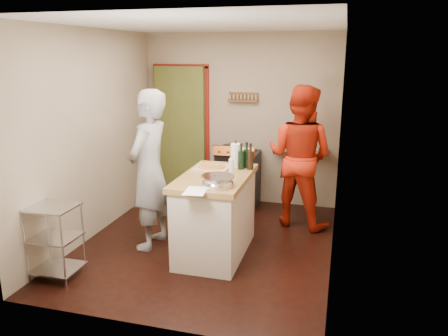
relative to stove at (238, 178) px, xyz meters
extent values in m
plane|color=black|center=(-0.05, -1.42, -0.45)|extent=(3.50, 3.50, 0.00)
cube|color=tan|center=(-0.05, 0.33, 0.85)|extent=(3.00, 0.04, 2.60)
cube|color=#565B23|center=(-1.00, 0.38, 0.60)|extent=(0.80, 0.40, 2.10)
cube|color=maroon|center=(-1.42, 0.31, 0.60)|extent=(0.06, 0.06, 2.10)
cube|color=maroon|center=(-0.58, 0.31, 0.60)|extent=(0.06, 0.06, 2.10)
cube|color=maroon|center=(-1.00, 0.31, 1.65)|extent=(0.90, 0.06, 0.06)
cube|color=brown|center=(0.00, 0.28, 1.15)|extent=(0.46, 0.09, 0.03)
cube|color=brown|center=(0.00, 0.32, 1.21)|extent=(0.46, 0.02, 0.12)
cube|color=olive|center=(0.00, 0.28, 1.21)|extent=(0.42, 0.04, 0.07)
cube|color=tan|center=(0.90, 0.23, 0.45)|extent=(0.80, 0.18, 0.04)
cube|color=black|center=(0.70, 0.23, 0.57)|extent=(0.10, 0.14, 0.22)
cube|color=tan|center=(-1.55, -1.42, 0.85)|extent=(0.04, 3.50, 2.60)
cube|color=tan|center=(1.45, -1.42, 0.85)|extent=(0.04, 3.50, 2.60)
cube|color=white|center=(-0.05, -1.42, 2.16)|extent=(3.00, 3.50, 0.02)
cube|color=black|center=(0.00, 0.01, -0.05)|extent=(0.60, 0.55, 0.80)
cube|color=black|center=(0.00, 0.01, 0.38)|extent=(0.60, 0.55, 0.06)
cube|color=#9C4616|center=(0.00, -0.27, 0.47)|extent=(0.60, 0.15, 0.17)
cylinder|color=black|center=(-0.15, 0.14, 0.46)|extent=(0.26, 0.26, 0.05)
cylinder|color=silver|center=(-1.55, -2.80, -0.05)|extent=(0.02, 0.02, 0.80)
cylinder|color=silver|center=(-1.11, -2.80, -0.05)|extent=(0.02, 0.02, 0.80)
cylinder|color=silver|center=(-1.55, -2.44, -0.05)|extent=(0.02, 0.02, 0.80)
cylinder|color=silver|center=(-1.11, -2.44, -0.05)|extent=(0.02, 0.02, 0.80)
cube|color=silver|center=(-1.33, -2.62, -0.35)|extent=(0.48, 0.40, 0.02)
cube|color=silver|center=(-1.33, -2.62, 0.00)|extent=(0.48, 0.40, 0.02)
cube|color=silver|center=(-1.33, -2.62, 0.33)|extent=(0.48, 0.40, 0.02)
cube|color=beige|center=(0.12, -1.63, 0.00)|extent=(0.69, 1.21, 0.89)
cube|color=olive|center=(0.12, -1.63, 0.48)|extent=(0.75, 1.27, 0.06)
cube|color=tan|center=(0.01, -1.38, 0.52)|extent=(0.40, 0.40, 0.02)
cylinder|color=gold|center=(0.01, -1.38, 0.54)|extent=(0.32, 0.32, 0.03)
ellipsoid|color=silver|center=(0.26, -2.02, 0.56)|extent=(0.35, 0.35, 0.11)
cylinder|color=white|center=(0.25, -1.19, 0.65)|extent=(0.12, 0.12, 0.28)
cylinder|color=silver|center=(0.28, -1.51, 0.59)|extent=(0.06, 0.06, 0.17)
cube|color=white|center=(0.10, -2.25, 0.51)|extent=(0.24, 0.32, 0.00)
cylinder|color=black|center=(0.39, -1.20, 0.66)|extent=(0.08, 0.08, 0.31)
cylinder|color=black|center=(0.45, -1.28, 0.66)|extent=(0.08, 0.08, 0.31)
cylinder|color=black|center=(0.34, -1.29, 0.66)|extent=(0.08, 0.08, 0.31)
imported|color=#A4A5A9|center=(-0.69, -1.63, 0.50)|extent=(0.51, 0.73, 1.91)
imported|color=#B4200C|center=(0.95, -0.44, 0.50)|extent=(1.11, 0.98, 1.91)
camera|label=1|loc=(1.47, -6.20, 1.85)|focal=35.00mm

